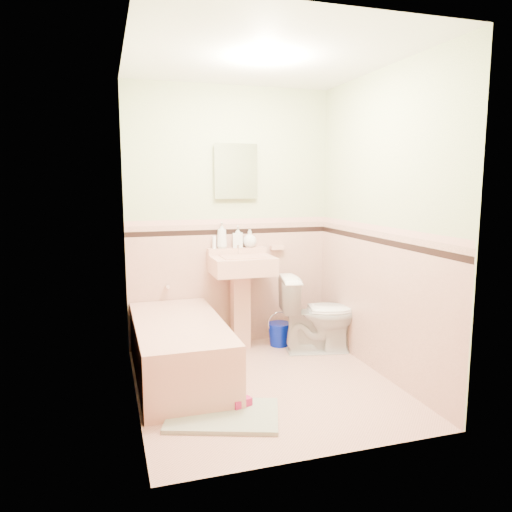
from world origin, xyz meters
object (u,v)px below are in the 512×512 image
object	(u,v)px
medicine_cabinet	(236,171)
bucket	(279,334)
soap_bottle_right	(250,238)
soap_bottle_mid	(238,237)
toilet	(319,314)
soap_bottle_left	(222,235)
sink	(242,303)
bathtub	(180,352)
shoe	(242,402)

from	to	relation	value
medicine_cabinet	bucket	bearing A→B (deg)	-29.35
soap_bottle_right	medicine_cabinet	bearing A→B (deg)	167.05
soap_bottle_mid	bucket	distance (m)	1.05
toilet	bucket	world-z (taller)	toilet
soap_bottle_left	soap_bottle_right	xyz separation A→B (m)	(0.28, 0.00, -0.04)
sink	soap_bottle_left	size ratio (longest dim) A/B	3.63
bathtub	soap_bottle_left	xyz separation A→B (m)	(0.53, 0.71, 0.87)
sink	soap_bottle_right	bearing A→B (deg)	54.07
soap_bottle_right	shoe	xyz separation A→B (m)	(-0.48, -1.42, -1.00)
soap_bottle_left	soap_bottle_right	size ratio (longest dim) A/B	1.45
bathtub	medicine_cabinet	size ratio (longest dim) A/B	3.15
toilet	bucket	bearing A→B (deg)	59.01
bathtub	soap_bottle_mid	bearing A→B (deg)	45.82
soap_bottle_right	bucket	bearing A→B (deg)	-36.38
soap_bottle_left	soap_bottle_mid	size ratio (longest dim) A/B	1.18
sink	bucket	distance (m)	0.51
sink	bucket	world-z (taller)	sink
toilet	bucket	xyz separation A→B (m)	(-0.30, 0.27, -0.25)
soap_bottle_left	bucket	xyz separation A→B (m)	(0.53, -0.18, -0.98)
bathtub	soap_bottle_right	distance (m)	1.36
sink	soap_bottle_left	bearing A→B (deg)	129.53
bathtub	sink	bearing A→B (deg)	37.93
sink	soap_bottle_mid	distance (m)	0.65
soap_bottle_right	shoe	bearing A→B (deg)	-108.71
medicine_cabinet	soap_bottle_right	xyz separation A→B (m)	(0.13, -0.03, -0.65)
medicine_cabinet	soap_bottle_mid	bearing A→B (deg)	-71.62
bathtub	bucket	size ratio (longest dim) A/B	6.65
soap_bottle_left	toilet	bearing A→B (deg)	-28.52
medicine_cabinet	toilet	bearing A→B (deg)	-35.26
bathtub	soap_bottle_right	size ratio (longest dim) A/B	8.75
sink	shoe	size ratio (longest dim) A/B	6.46
soap_bottle_left	bathtub	bearing A→B (deg)	-126.81
toilet	bathtub	bearing A→B (deg)	111.65
soap_bottle_left	soap_bottle_mid	bearing A→B (deg)	0.00
soap_bottle_left	bucket	world-z (taller)	soap_bottle_left
toilet	medicine_cabinet	bearing A→B (deg)	65.46
bathtub	sink	world-z (taller)	sink
bathtub	toilet	world-z (taller)	toilet
shoe	medicine_cabinet	bearing A→B (deg)	58.55
shoe	bucket	bearing A→B (deg)	41.64
soap_bottle_mid	soap_bottle_right	bearing A→B (deg)	0.00
medicine_cabinet	shoe	world-z (taller)	medicine_cabinet
bathtub	sink	distance (m)	0.89
medicine_cabinet	soap_bottle_left	size ratio (longest dim) A/B	1.91
medicine_cabinet	soap_bottle_left	distance (m)	0.63
sink	soap_bottle_right	distance (m)	0.64
shoe	toilet	bearing A→B (deg)	25.61
soap_bottle_left	soap_bottle_right	world-z (taller)	soap_bottle_left
soap_bottle_left	medicine_cabinet	bearing A→B (deg)	11.42
medicine_cabinet	soap_bottle_left	bearing A→B (deg)	-168.58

